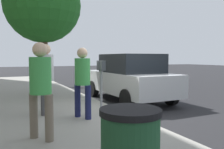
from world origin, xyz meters
TOP-DOWN VIEW (x-y plane):
  - ground_plane at (0.00, 0.00)m, footprint 80.00×80.00m
  - sidewalk_slab at (0.00, 3.00)m, footprint 28.00×6.00m
  - parking_meter at (-0.07, 0.65)m, footprint 0.36×0.12m
  - pedestrian_at_meter at (-0.37, 1.27)m, footprint 0.49×0.38m
  - pedestrian_bystander at (-1.52, 2.44)m, footprint 0.46×0.38m
  - parking_officer at (0.49, 1.99)m, footprint 0.50×0.40m
  - parked_sedan_near at (1.92, -1.35)m, footprint 4.41×1.99m
  - street_tree at (3.65, 1.51)m, footprint 2.93×2.93m
  - traffic_signal at (9.03, 0.75)m, footprint 0.24×0.44m

SIDE VIEW (x-z plane):
  - ground_plane at x=0.00m, z-range 0.00..0.00m
  - sidewalk_slab at x=0.00m, z-range 0.00..0.15m
  - parked_sedan_near at x=1.92m, z-range 0.01..1.78m
  - pedestrian_at_meter at x=-0.37m, z-range 0.30..2.03m
  - parking_meter at x=-0.07m, z-range 0.46..1.87m
  - pedestrian_bystander at x=-1.52m, z-range 0.31..2.07m
  - parking_officer at x=0.49m, z-range 0.33..2.18m
  - traffic_signal at x=9.03m, z-range 0.78..4.38m
  - street_tree at x=3.65m, z-range 1.16..6.15m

